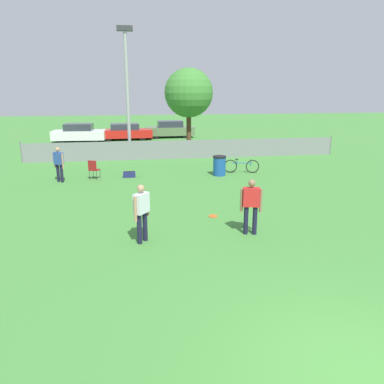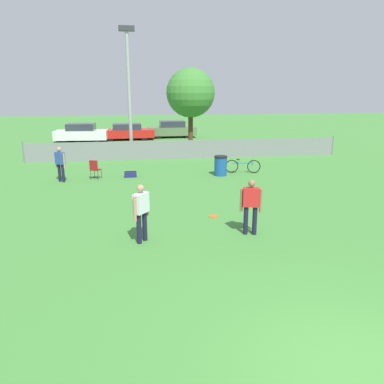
# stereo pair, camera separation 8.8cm
# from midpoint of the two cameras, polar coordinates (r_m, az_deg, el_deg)

# --- Properties ---
(ground_plane) EXTENTS (120.00, 120.00, 0.00)m
(ground_plane) POSITION_cam_midpoint_polar(r_m,az_deg,el_deg) (6.43, 24.47, -24.29)
(ground_plane) COLOR #428438
(fence_backline) EXTENTS (18.67, 0.07, 1.21)m
(fence_backline) POSITION_cam_midpoint_polar(r_m,az_deg,el_deg) (22.49, -1.08, 6.51)
(fence_backline) COLOR gray
(fence_backline) RESTS_ON ground_plane
(light_pole) EXTENTS (0.90, 0.36, 7.46)m
(light_pole) POSITION_cam_midpoint_polar(r_m,az_deg,el_deg) (22.96, -10.00, 16.28)
(light_pole) COLOR #9E9EA3
(light_pole) RESTS_ON ground_plane
(tree_near_pole) EXTENTS (3.19, 3.19, 5.40)m
(tree_near_pole) POSITION_cam_midpoint_polar(r_m,az_deg,el_deg) (25.36, -0.61, 14.84)
(tree_near_pole) COLOR #4C331E
(tree_near_pole) RESTS_ON ground_plane
(player_receiver_white) EXTENTS (0.45, 0.50, 1.59)m
(player_receiver_white) POSITION_cam_midpoint_polar(r_m,az_deg,el_deg) (9.97, -7.94, -2.63)
(player_receiver_white) COLOR #191933
(player_receiver_white) RESTS_ON ground_plane
(player_thrower_red) EXTENTS (0.60, 0.32, 1.59)m
(player_thrower_red) POSITION_cam_midpoint_polar(r_m,az_deg,el_deg) (10.55, 8.76, -1.66)
(player_thrower_red) COLOR #191933
(player_thrower_red) RESTS_ON ground_plane
(spectator_in_blue) EXTENTS (0.47, 0.44, 1.57)m
(spectator_in_blue) POSITION_cam_midpoint_polar(r_m,az_deg,el_deg) (17.56, -19.77, 4.31)
(spectator_in_blue) COLOR #191933
(spectator_in_blue) RESTS_ON ground_plane
(frisbee_disc) EXTENTS (0.29, 0.29, 0.03)m
(frisbee_disc) POSITION_cam_midpoint_polar(r_m,az_deg,el_deg) (12.17, 3.02, -3.68)
(frisbee_disc) COLOR #E5591E
(frisbee_disc) RESTS_ON ground_plane
(folding_chair_sideline) EXTENTS (0.52, 0.53, 0.89)m
(folding_chair_sideline) POSITION_cam_midpoint_polar(r_m,az_deg,el_deg) (17.72, -14.91, 3.49)
(folding_chair_sideline) COLOR #333338
(folding_chair_sideline) RESTS_ON ground_plane
(bicycle_sideline) EXTENTS (1.72, 0.51, 0.70)m
(bicycle_sideline) POSITION_cam_midpoint_polar(r_m,az_deg,el_deg) (18.69, 7.42, 3.94)
(bicycle_sideline) COLOR black
(bicycle_sideline) RESTS_ON ground_plane
(trash_bin) EXTENTS (0.63, 0.63, 0.95)m
(trash_bin) POSITION_cam_midpoint_polar(r_m,az_deg,el_deg) (17.98, 4.06, 4.03)
(trash_bin) COLOR #194C99
(trash_bin) RESTS_ON ground_plane
(gear_bag_sideline) EXTENTS (0.57, 0.31, 0.28)m
(gear_bag_sideline) POSITION_cam_midpoint_polar(r_m,az_deg,el_deg) (17.89, -9.67, 2.66)
(gear_bag_sideline) COLOR navy
(gear_bag_sideline) RESTS_ON ground_plane
(parked_car_white) EXTENTS (4.15, 1.98, 1.44)m
(parked_car_white) POSITION_cam_midpoint_polar(r_m,az_deg,el_deg) (31.27, -16.89, 8.59)
(parked_car_white) COLOR black
(parked_car_white) RESTS_ON ground_plane
(parked_car_red) EXTENTS (4.44, 1.97, 1.33)m
(parked_car_red) POSITION_cam_midpoint_polar(r_m,az_deg,el_deg) (31.77, -10.25, 9.02)
(parked_car_red) COLOR black
(parked_car_red) RESTS_ON ground_plane
(parked_car_olive) EXTENTS (4.10, 1.77, 1.43)m
(parked_car_olive) POSITION_cam_midpoint_polar(r_m,az_deg,el_deg) (32.91, -3.44, 9.51)
(parked_car_olive) COLOR black
(parked_car_olive) RESTS_ON ground_plane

